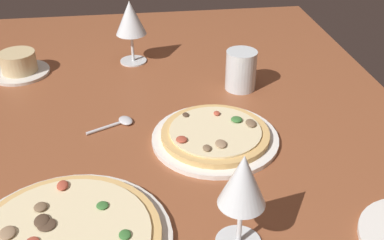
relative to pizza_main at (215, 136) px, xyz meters
The scene contains 7 objects.
dining_table 11.97cm from the pizza_main, 48.70° to the left, with size 150.00×110.00×4.00cm, color brown.
pizza_main is the anchor object (origin of this frame).
ramekin_on_saucer 59.45cm from the pizza_main, 50.35° to the left, with size 15.12×15.12×6.09cm.
wine_glass_far 45.81cm from the pizza_main, 20.82° to the left, with size 8.25×8.25×17.32cm.
wine_glass_near 30.55cm from the pizza_main, behind, with size 7.24×7.24×17.01cm.
water_glass 24.54cm from the pizza_main, 24.97° to the right, with size 7.59×7.59×9.89cm.
spoon 21.55cm from the pizza_main, 65.30° to the left, with size 6.84×10.61×1.00cm.
Camera 1 is at (-85.37, 6.75, 58.27)cm, focal length 43.07 mm.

